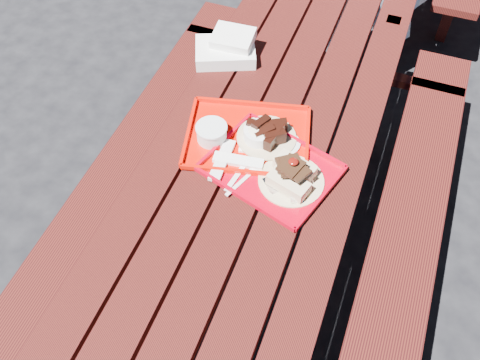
# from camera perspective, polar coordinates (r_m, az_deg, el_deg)

# --- Properties ---
(ground) EXTENTS (60.00, 60.00, 0.00)m
(ground) POSITION_cam_1_polar(r_m,az_deg,el_deg) (2.47, 1.24, -9.03)
(ground) COLOR black
(ground) RESTS_ON ground
(picnic_table_near) EXTENTS (1.41, 2.40, 0.75)m
(picnic_table_near) POSITION_cam_1_polar(r_m,az_deg,el_deg) (1.99, 1.51, -1.34)
(picnic_table_near) COLOR #44140D
(picnic_table_near) RESTS_ON ground
(near_tray) EXTENTS (0.49, 0.42, 0.13)m
(near_tray) POSITION_cam_1_polar(r_m,az_deg,el_deg) (1.80, 3.68, 1.94)
(near_tray) COLOR #B30014
(near_tray) RESTS_ON picnic_table_near
(far_tray) EXTENTS (0.50, 0.43, 0.07)m
(far_tray) POSITION_cam_1_polar(r_m,az_deg,el_deg) (1.88, 0.57, 4.61)
(far_tray) COLOR red
(far_tray) RESTS_ON picnic_table_near
(white_cloth) EXTENTS (0.29, 0.25, 0.10)m
(white_cloth) POSITION_cam_1_polar(r_m,az_deg,el_deg) (2.21, -1.34, 13.89)
(white_cloth) COLOR white
(white_cloth) RESTS_ON picnic_table_near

